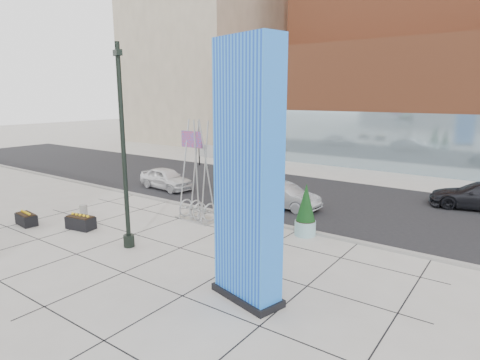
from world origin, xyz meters
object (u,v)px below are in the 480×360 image
Objects in this scene: lamp_post at (125,168)px; car_white_west at (166,179)px; concrete_bollard at (84,212)px; blue_pylon at (248,180)px; overhead_street_sign at (226,157)px; car_silver_mid at (284,196)px; public_art_sculpture at (197,194)px.

car_white_west is at bearing 127.54° from lamp_post.
blue_pylon is at bearing -9.05° from concrete_bollard.
blue_pylon is 10.32× the size of concrete_bollard.
overhead_street_sign is 0.88× the size of car_silver_mid.
lamp_post reaches higher than blue_pylon.
blue_pylon is 11.26m from car_silver_mid.
car_white_west is at bearing 97.10° from car_silver_mid.
car_silver_mid is at bearing -80.88° from car_white_west.
overhead_street_sign is (5.90, 4.71, 2.87)m from concrete_bollard.
overhead_street_sign is at bearing -104.81° from car_white_west.
car_silver_mid is at bearing 64.66° from public_art_sculpture.
public_art_sculpture is 6.71× the size of concrete_bollard.
lamp_post is at bearing -83.22° from public_art_sculpture.
public_art_sculpture reaches higher than overhead_street_sign.
lamp_post is at bearing 168.82° from car_silver_mid.
car_silver_mid is at bearing 48.71° from overhead_street_sign.
lamp_post is 6.06m from concrete_bollard.
public_art_sculpture is (-0.19, 4.67, -2.09)m from lamp_post.
car_white_west is 9.07m from car_silver_mid.
overhead_street_sign is 0.89× the size of car_white_west.
public_art_sculpture is at bearing -145.12° from overhead_street_sign.
concrete_bollard is 11.00m from car_silver_mid.
car_silver_mid is (-4.29, 9.91, -3.20)m from blue_pylon.
car_white_west reaches higher than concrete_bollard.
car_white_west is 1.00× the size of car_silver_mid.
concrete_bollard is at bearing -162.74° from car_white_west.
concrete_bollard is (-5.09, 1.17, -3.07)m from lamp_post.
overhead_street_sign is at bearing 54.93° from public_art_sculpture.
concrete_bollard is (-11.79, 1.88, -3.51)m from blue_pylon.
public_art_sculpture reaches higher than concrete_bollard.
overhead_street_sign is (0.81, 5.87, -0.20)m from lamp_post.
blue_pylon reaches higher than car_white_west.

